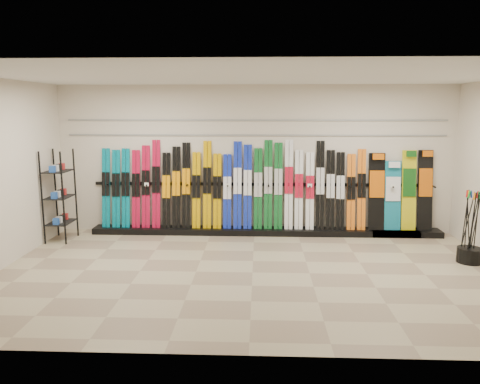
{
  "coord_description": "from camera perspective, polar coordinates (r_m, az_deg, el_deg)",
  "views": [
    {
      "loc": [
        0.1,
        -6.98,
        2.53
      ],
      "look_at": [
        -0.24,
        1.0,
        1.1
      ],
      "focal_mm": 35.0,
      "sensor_mm": 36.0,
      "label": 1
    }
  ],
  "objects": [
    {
      "name": "floor",
      "position": [
        7.42,
        1.54,
        -9.78
      ],
      "size": [
        8.0,
        8.0,
        0.0
      ],
      "primitive_type": "plane",
      "color": "gray",
      "rests_on": "ground"
    },
    {
      "name": "ceiling",
      "position": [
        6.99,
        1.66,
        14.0
      ],
      "size": [
        8.0,
        8.0,
        0.0
      ],
      "primitive_type": "plane",
      "rotation": [
        3.14,
        0.0,
        0.0
      ],
      "color": "silver",
      "rests_on": "back_wall"
    },
    {
      "name": "ski_rack_base",
      "position": [
        9.58,
        3.1,
        -4.79
      ],
      "size": [
        8.0,
        0.4,
        0.12
      ],
      "primitive_type": "cube",
      "color": "black",
      "rests_on": "floor"
    },
    {
      "name": "back_wall",
      "position": [
        9.53,
        1.81,
        3.95
      ],
      "size": [
        8.0,
        0.0,
        8.0
      ],
      "primitive_type": "plane",
      "rotation": [
        1.57,
        0.0,
        0.0
      ],
      "color": "beige",
      "rests_on": "floor"
    },
    {
      "name": "pole_bin",
      "position": [
        8.72,
        26.17,
        -6.92
      ],
      "size": [
        0.4,
        0.4,
        0.25
      ],
      "primitive_type": "cylinder",
      "color": "black",
      "rests_on": "floor"
    },
    {
      "name": "slatwall_rail_1",
      "position": [
        9.46,
        1.84,
        8.76
      ],
      "size": [
        7.6,
        0.02,
        0.03
      ],
      "primitive_type": "cube",
      "color": "gray",
      "rests_on": "back_wall"
    },
    {
      "name": "ski_poles",
      "position": [
        8.62,
        26.26,
        -3.79
      ],
      "size": [
        0.25,
        0.33,
        1.18
      ],
      "color": "black",
      "rests_on": "pole_bin"
    },
    {
      "name": "snowboards",
      "position": [
        9.89,
        18.97,
        0.0
      ],
      "size": [
        1.27,
        0.25,
        1.6
      ],
      "color": "black",
      "rests_on": "ski_rack_base"
    },
    {
      "name": "skis",
      "position": [
        9.48,
        -0.94,
        0.5
      ],
      "size": [
        5.37,
        0.28,
        1.79
      ],
      "color": "#017186",
      "rests_on": "ski_rack_base"
    },
    {
      "name": "accessory_rack",
      "position": [
        9.64,
        -21.17,
        -0.41
      ],
      "size": [
        0.4,
        0.6,
        1.76
      ],
      "primitive_type": "cube",
      "color": "black",
      "rests_on": "floor"
    },
    {
      "name": "slatwall_rail_0",
      "position": [
        9.47,
        1.83,
        6.94
      ],
      "size": [
        7.6,
        0.02,
        0.03
      ],
      "primitive_type": "cube",
      "color": "gray",
      "rests_on": "back_wall"
    }
  ]
}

